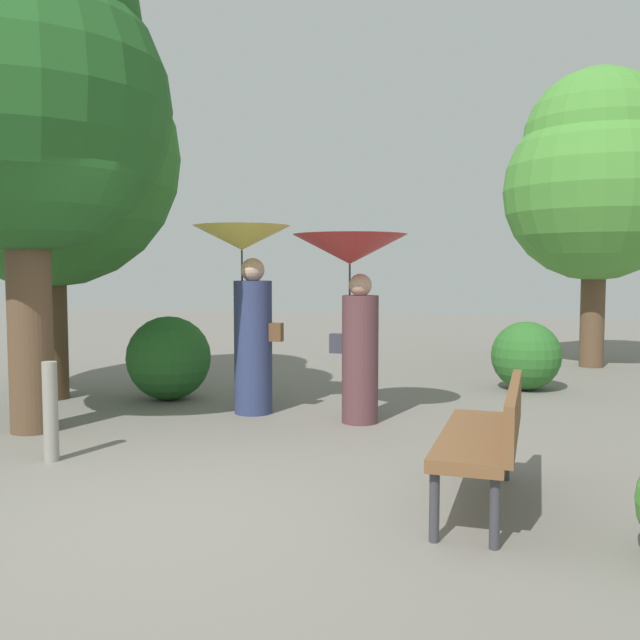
{
  "coord_description": "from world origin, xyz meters",
  "views": [
    {
      "loc": [
        2.23,
        -4.03,
        1.58
      ],
      "look_at": [
        0.0,
        3.45,
        1.0
      ],
      "focal_mm": 38.72,
      "sensor_mm": 36.0,
      "label": 1
    }
  ],
  "objects": [
    {
      "name": "bush_path_right",
      "position": [
        2.26,
        5.33,
        0.45
      ],
      "size": [
        0.9,
        0.9,
        0.9
      ],
      "primitive_type": "sphere",
      "color": "#2D6B28",
      "rests_on": "ground"
    },
    {
      "name": "path_marker_post",
      "position": [
        -1.49,
        0.7,
        0.41
      ],
      "size": [
        0.12,
        0.12,
        0.83
      ],
      "primitive_type": "cylinder",
      "color": "gray",
      "rests_on": "ground"
    },
    {
      "name": "ground_plane",
      "position": [
        0.0,
        0.0,
        0.0
      ],
      "size": [
        40.0,
        40.0,
        0.0
      ],
      "primitive_type": "plane",
      "color": "slate"
    },
    {
      "name": "tree_near_left",
      "position": [
        -3.29,
        3.04,
        3.19
      ],
      "size": [
        3.16,
        3.16,
        4.99
      ],
      "color": "#4C3823",
      "rests_on": "ground"
    },
    {
      "name": "bush_path_left",
      "position": [
        -1.89,
        3.39,
        0.51
      ],
      "size": [
        1.01,
        1.01,
        1.01
      ],
      "primitive_type": "sphere",
      "color": "#235B23",
      "rests_on": "ground"
    },
    {
      "name": "tree_mid_left",
      "position": [
        -2.35,
        1.53,
        3.38
      ],
      "size": [
        2.77,
        2.77,
        5.06
      ],
      "color": "brown",
      "rests_on": "ground"
    },
    {
      "name": "tree_near_right",
      "position": [
        3.28,
        7.88,
        3.08
      ],
      "size": [
        2.89,
        2.89,
        4.75
      ],
      "color": "brown",
      "rests_on": "ground"
    },
    {
      "name": "park_bench",
      "position": [
        2.01,
        0.56,
        0.51
      ],
      "size": [
        0.52,
        1.51,
        0.83
      ],
      "rotation": [
        0.0,
        0.0,
        -1.59
      ],
      "color": "#38383D",
      "rests_on": "ground"
    },
    {
      "name": "person_left",
      "position": [
        -0.68,
        2.95,
        1.37
      ],
      "size": [
        1.05,
        1.05,
        2.05
      ],
      "rotation": [
        0.0,
        0.0,
        1.57
      ],
      "color": "navy",
      "rests_on": "ground"
    },
    {
      "name": "person_right",
      "position": [
        0.54,
        2.83,
        1.43
      ],
      "size": [
        1.17,
        1.17,
        1.93
      ],
      "rotation": [
        0.0,
        0.0,
        1.57
      ],
      "color": "#563338",
      "rests_on": "ground"
    }
  ]
}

